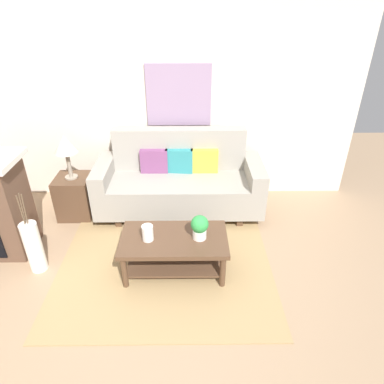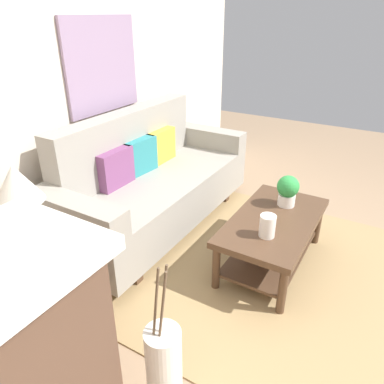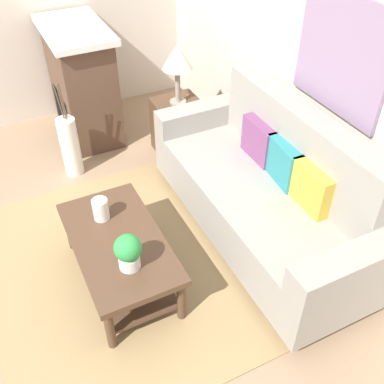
# 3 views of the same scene
# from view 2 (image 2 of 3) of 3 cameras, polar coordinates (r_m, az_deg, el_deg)

# --- Properties ---
(ground_plane) EXTENTS (9.10, 9.10, 0.00)m
(ground_plane) POSITION_cam_2_polar(r_m,az_deg,el_deg) (2.98, 18.06, -13.88)
(ground_plane) COLOR #9E7F60
(wall_back) EXTENTS (5.10, 0.10, 2.70)m
(wall_back) POSITION_cam_2_polar(r_m,az_deg,el_deg) (3.37, -16.30, 16.68)
(wall_back) COLOR beige
(wall_back) RESTS_ON ground_plane
(area_rug) EXTENTS (2.30, 2.14, 0.01)m
(area_rug) POSITION_cam_2_polar(r_m,az_deg,el_deg) (3.07, 8.92, -11.19)
(area_rug) COLOR #A38456
(area_rug) RESTS_ON ground_plane
(couch) EXTENTS (2.15, 0.84, 1.08)m
(couch) POSITION_cam_2_polar(r_m,az_deg,el_deg) (3.40, -6.33, 1.31)
(couch) COLOR gray
(couch) RESTS_ON ground_plane
(throw_pillow_plum) EXTENTS (0.36, 0.12, 0.32)m
(throw_pillow_plum) POSITION_cam_2_polar(r_m,az_deg,el_deg) (3.14, -12.02, 3.67)
(throw_pillow_plum) COLOR #7A4270
(throw_pillow_plum) RESTS_ON couch
(throw_pillow_teal) EXTENTS (0.37, 0.15, 0.32)m
(throw_pillow_teal) POSITION_cam_2_polar(r_m,az_deg,el_deg) (3.37, -8.28, 5.61)
(throw_pillow_teal) COLOR teal
(throw_pillow_teal) RESTS_ON couch
(throw_pillow_mustard) EXTENTS (0.36, 0.12, 0.32)m
(throw_pillow_mustard) POSITION_cam_2_polar(r_m,az_deg,el_deg) (3.62, -5.01, 7.27)
(throw_pillow_mustard) COLOR gold
(throw_pillow_mustard) RESTS_ON couch
(coffee_table) EXTENTS (1.10, 0.60, 0.43)m
(coffee_table) POSITION_cam_2_polar(r_m,az_deg,el_deg) (2.95, 12.64, -6.06)
(coffee_table) COLOR #513826
(coffee_table) RESTS_ON ground_plane
(tabletop_vase) EXTENTS (0.11, 0.11, 0.17)m
(tabletop_vase) POSITION_cam_2_polar(r_m,az_deg,el_deg) (2.62, 11.82, -5.26)
(tabletop_vase) COLOR white
(tabletop_vase) RESTS_ON coffee_table
(potted_plant_tabletop) EXTENTS (0.18, 0.18, 0.26)m
(potted_plant_tabletop) POSITION_cam_2_polar(r_m,az_deg,el_deg) (3.05, 14.86, 0.34)
(potted_plant_tabletop) COLOR white
(potted_plant_tabletop) RESTS_ON coffee_table
(side_table) EXTENTS (0.44, 0.44, 0.56)m
(side_table) POSITION_cam_2_polar(r_m,az_deg,el_deg) (2.60, -22.74, -13.62)
(side_table) COLOR #513826
(side_table) RESTS_ON ground_plane
(table_lamp) EXTENTS (0.28, 0.28, 0.57)m
(table_lamp) POSITION_cam_2_polar(r_m,az_deg,el_deg) (2.24, -25.91, 0.64)
(table_lamp) COLOR gray
(table_lamp) RESTS_ON side_table
(floor_vase) EXTENTS (0.17, 0.17, 0.59)m
(floor_vase) POSITION_cam_2_polar(r_m,az_deg,el_deg) (1.97, -4.37, -26.99)
(floor_vase) COLOR white
(floor_vase) RESTS_ON ground_plane
(floor_vase_branch_a) EXTENTS (0.05, 0.04, 0.36)m
(floor_vase_branch_a) POSITION_cam_2_polar(r_m,az_deg,el_deg) (1.62, -4.55, -16.55)
(floor_vase_branch_a) COLOR brown
(floor_vase_branch_a) RESTS_ON floor_vase
(floor_vase_branch_b) EXTENTS (0.04, 0.04, 0.36)m
(floor_vase_branch_b) POSITION_cam_2_polar(r_m,az_deg,el_deg) (1.61, -5.71, -16.94)
(floor_vase_branch_b) COLOR brown
(floor_vase_branch_b) RESTS_ON floor_vase
(floor_vase_branch_c) EXTENTS (0.03, 0.05, 0.36)m
(floor_vase_branch_c) POSITION_cam_2_polar(r_m,az_deg,el_deg) (1.60, -4.65, -17.39)
(floor_vase_branch_c) COLOR brown
(floor_vase_branch_c) RESTS_ON floor_vase
(framed_painting) EXTENTS (0.84, 0.03, 0.79)m
(framed_painting) POSITION_cam_2_polar(r_m,az_deg,el_deg) (3.41, -13.94, 18.82)
(framed_painting) COLOR gray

